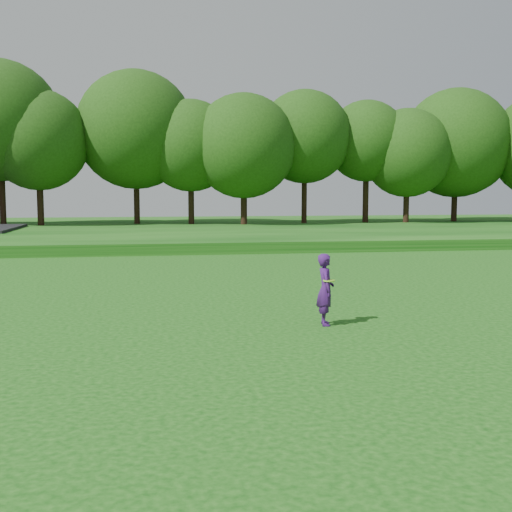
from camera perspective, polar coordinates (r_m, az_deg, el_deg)
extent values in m
plane|color=#0E460D|center=(14.24, 3.64, -7.33)|extent=(140.00, 140.00, 0.00)
cube|color=#0E460D|center=(47.68, -5.98, 2.21)|extent=(130.00, 30.00, 0.60)
cube|color=gray|center=(33.79, -4.33, 0.30)|extent=(130.00, 1.60, 0.04)
imported|color=#431666|center=(15.55, 6.19, -2.97)|extent=(0.50, 0.68, 1.74)
cylinder|color=#A0FD28|center=(15.39, 6.50, -2.18)|extent=(0.28, 0.28, 0.03)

